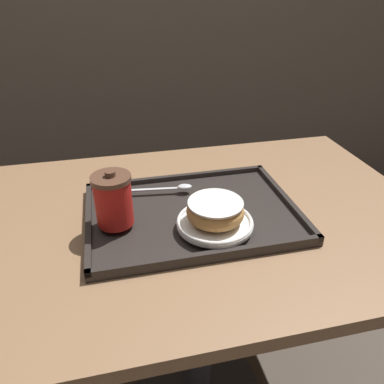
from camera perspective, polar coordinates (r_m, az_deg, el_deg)
The scene contains 6 objects.
cafe_table at distance 0.95m, azimuth 1.13°, elevation -10.46°, with size 1.06×0.72×0.70m.
serving_tray at distance 0.85m, azimuth 0.00°, elevation -3.31°, with size 0.47×0.33×0.02m.
coffee_cup_front at distance 0.78m, azimuth -11.90°, elevation -1.14°, with size 0.08×0.08×0.12m.
plate_with_chocolate_donut at distance 0.78m, azimuth 3.50°, elevation -4.58°, with size 0.16×0.16×0.01m.
donut_chocolate_glazed at distance 0.76m, azimuth 3.57°, elevation -2.85°, with size 0.12×0.12×0.04m.
spoon at distance 0.91m, azimuth -2.77°, elevation 0.67°, with size 0.16×0.04×0.01m.
Camera 1 is at (-0.18, -0.70, 1.18)m, focal length 35.00 mm.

